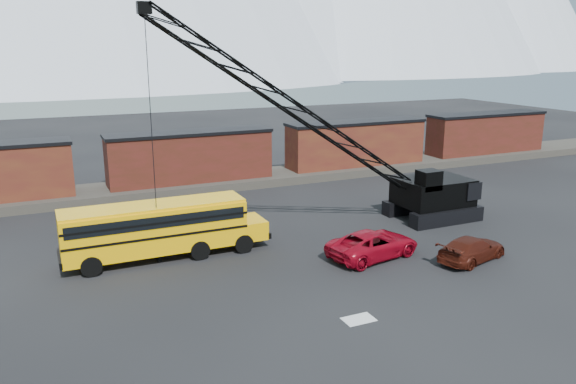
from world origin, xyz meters
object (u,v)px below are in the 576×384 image
object	(u,v)px
maroon_suv	(472,249)
crawler_crane	(312,120)
school_bus	(161,228)
red_pickup	(373,244)

from	to	relation	value
maroon_suv	crawler_crane	xyz separation A→B (m)	(-6.32, 7.35, 6.67)
school_bus	crawler_crane	bearing A→B (deg)	-1.44
red_pickup	maroon_suv	distance (m)	5.45
maroon_suv	crawler_crane	distance (m)	11.76
school_bus	red_pickup	world-z (taller)	school_bus
school_bus	maroon_suv	bearing A→B (deg)	-25.90
red_pickup	crawler_crane	world-z (taller)	crawler_crane
red_pickup	maroon_suv	bearing A→B (deg)	-130.65
school_bus	crawler_crane	world-z (taller)	crawler_crane
school_bus	red_pickup	size ratio (longest dim) A/B	2.08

